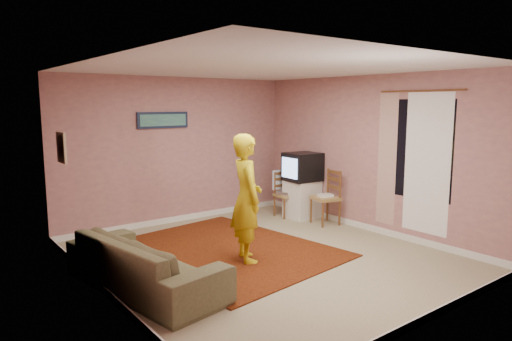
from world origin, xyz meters
TOP-DOWN VIEW (x-y plane):
  - ground at (0.00, 0.00)m, footprint 5.00×5.00m
  - wall_back at (0.00, 2.50)m, footprint 4.50×0.02m
  - wall_front at (0.00, -2.50)m, footprint 4.50×0.02m
  - wall_left at (-2.25, 0.00)m, footprint 0.02×5.00m
  - wall_right at (2.25, 0.00)m, footprint 0.02×5.00m
  - ceiling at (0.00, 0.00)m, footprint 4.50×5.00m
  - baseboard_back at (0.00, 2.49)m, footprint 4.50×0.02m
  - baseboard_front at (0.00, -2.49)m, footprint 4.50×0.02m
  - baseboard_left at (-2.24, 0.00)m, footprint 0.02×5.00m
  - baseboard_right at (2.24, 0.00)m, footprint 0.02×5.00m
  - window at (2.24, -0.90)m, footprint 0.01×1.10m
  - curtain_sheer at (2.23, -1.05)m, footprint 0.01×0.75m
  - curtain_floral at (2.21, -0.35)m, footprint 0.01×0.35m
  - curtain_rod at (2.20, -0.90)m, footprint 0.02×1.40m
  - picture_back at (-0.30, 2.47)m, footprint 0.95×0.04m
  - picture_left at (-2.22, 1.60)m, footprint 0.04×0.38m
  - area_rug at (-0.29, 0.57)m, footprint 2.83×3.37m
  - tv_cabinet at (1.95, 1.32)m, footprint 0.56×0.50m
  - crt_tv at (1.94, 1.32)m, footprint 0.65×0.58m
  - chair_a at (1.77, 1.56)m, footprint 0.41×0.40m
  - dvd_player at (1.77, 1.56)m, footprint 0.42×0.36m
  - blue_throw at (1.77, 1.75)m, footprint 0.35×0.04m
  - chair_b at (1.95, 0.73)m, footprint 0.50×0.51m
  - game_console at (1.95, 0.73)m, footprint 0.29×0.25m
  - sofa at (-1.80, -0.03)m, footprint 1.21×2.28m
  - person at (-0.29, 0.04)m, footprint 0.61×0.74m

SIDE VIEW (x-z plane):
  - ground at x=0.00m, z-range 0.00..0.00m
  - area_rug at x=-0.29m, z-range 0.00..0.02m
  - baseboard_back at x=0.00m, z-range 0.00..0.10m
  - baseboard_front at x=0.00m, z-range 0.00..0.10m
  - baseboard_left at x=-2.24m, z-range 0.00..0.10m
  - baseboard_right at x=2.24m, z-range 0.00..0.10m
  - sofa at x=-1.80m, z-range 0.00..0.63m
  - tv_cabinet at x=1.95m, z-range 0.00..0.71m
  - dvd_player at x=1.77m, z-range 0.44..0.50m
  - game_console at x=1.95m, z-range 0.49..0.54m
  - chair_a at x=1.77m, z-range 0.29..0.76m
  - chair_b at x=1.95m, z-range 0.33..0.85m
  - blue_throw at x=1.77m, z-range 0.51..0.88m
  - person at x=-0.29m, z-range 0.00..1.74m
  - crt_tv at x=1.94m, z-range 0.71..1.23m
  - curtain_sheer at x=2.23m, z-range 0.20..2.30m
  - curtain_floral at x=2.21m, z-range 0.20..2.30m
  - wall_back at x=0.00m, z-range 0.00..2.60m
  - wall_front at x=0.00m, z-range 0.00..2.60m
  - wall_left at x=-2.25m, z-range 0.00..2.60m
  - wall_right at x=2.25m, z-range 0.00..2.60m
  - window at x=2.24m, z-range 0.70..2.20m
  - picture_left at x=-2.22m, z-range 1.34..1.76m
  - picture_back at x=-0.30m, z-range 1.71..1.99m
  - curtain_rod at x=2.20m, z-range 2.31..2.33m
  - ceiling at x=0.00m, z-range 2.59..2.61m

